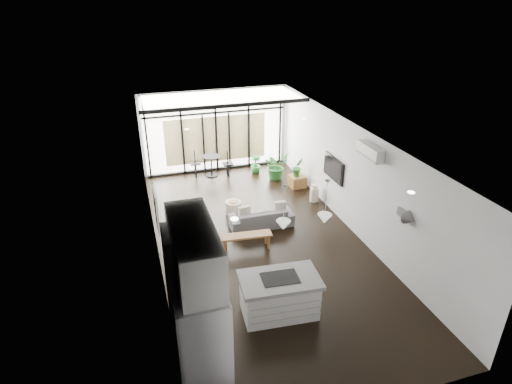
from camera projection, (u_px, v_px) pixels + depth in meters
floor at (259, 241)px, 10.85m from camera, size 5.00×10.00×0.00m
ceiling at (260, 136)px, 9.63m from camera, size 5.00×10.00×0.00m
wall_left at (153, 206)px, 9.57m from camera, size 0.02×10.00×2.80m
wall_right at (353, 179)px, 10.90m from camera, size 0.02×10.00×2.80m
wall_back at (215, 130)px, 14.54m from camera, size 5.00×0.02×2.80m
wall_front at (368, 341)px, 5.94m from camera, size 5.00×0.02×2.80m
glazing at (216, 131)px, 14.43m from camera, size 5.00×0.20×2.80m
skylight at (220, 97)px, 13.08m from camera, size 4.70×1.90×0.06m
neighbour_building at (216, 139)px, 14.62m from camera, size 3.50×0.02×1.60m
island at (279, 296)px, 8.31m from camera, size 1.60×1.03×0.84m
cooktop at (280, 278)px, 8.12m from camera, size 0.74×0.52×0.01m
fridge at (202, 344)px, 6.45m from camera, size 0.76×0.95×1.97m
appliance_column at (189, 296)px, 7.00m from camera, size 0.65×0.68×2.53m
upper_cabinets at (194, 251)px, 6.25m from camera, size 0.62×1.75×0.86m
pendant_left at (283, 225)px, 7.58m from camera, size 0.26×0.26×0.18m
pendant_right at (324, 219)px, 7.79m from camera, size 0.26×0.26×0.18m
sofa at (261, 215)px, 11.41m from camera, size 1.71×0.52×0.66m
console_bench at (246, 242)px, 10.46m from camera, size 1.26×0.42×0.40m
pouf at (233, 207)px, 12.11m from camera, size 0.46×0.46×0.36m
crate at (297, 181)px, 13.72m from camera, size 0.51×0.51×0.36m
plant_tall at (276, 168)px, 14.21m from camera, size 1.14×1.18×0.72m
plant_med at (256, 168)px, 14.73m from camera, size 0.61×0.71×0.35m
plant_crate at (297, 172)px, 13.58m from camera, size 0.40×0.65×0.27m
milk_can at (314, 193)px, 12.77m from camera, size 0.30×0.30×0.53m
bistro_set at (212, 166)px, 14.41m from camera, size 1.66×1.09×0.74m
tv at (334, 168)px, 11.79m from camera, size 0.05×1.10×0.65m
ac_unit at (370, 151)px, 9.72m from camera, size 0.22×0.90×0.30m
framed_art at (156, 210)px, 9.09m from camera, size 0.04×0.70×0.90m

